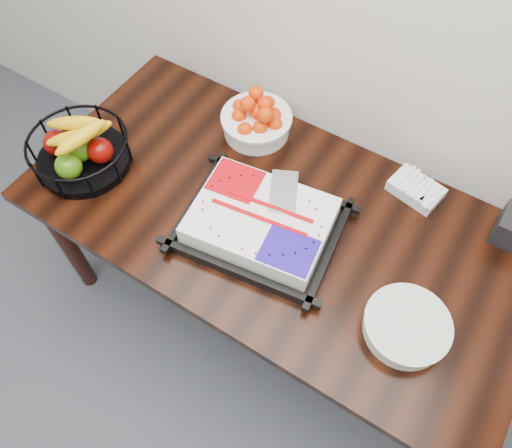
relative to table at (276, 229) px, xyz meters
The scene contains 6 objects.
table is the anchor object (origin of this frame).
cake_tray 0.16m from the table, 103.16° to the right, with size 0.57×0.47×0.11m.
tangerine_bowl 0.44m from the table, 132.51° to the left, with size 0.27×0.27×0.17m.
fruit_basket 0.77m from the table, 166.36° to the right, with size 0.37×0.37×0.19m.
plate_stack 0.58m from the table, 15.97° to the right, with size 0.26×0.26×0.06m.
fork_bag 0.52m from the table, 43.54° to the left, with size 0.20×0.15×0.05m.
Camera 1 is at (0.45, 1.14, 2.21)m, focal length 35.00 mm.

